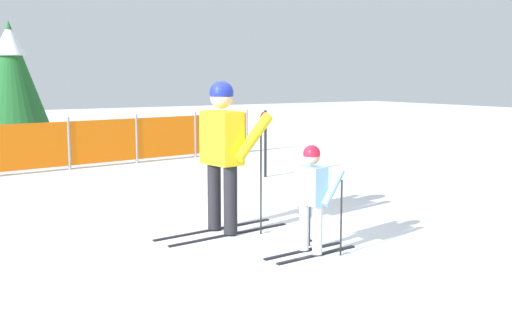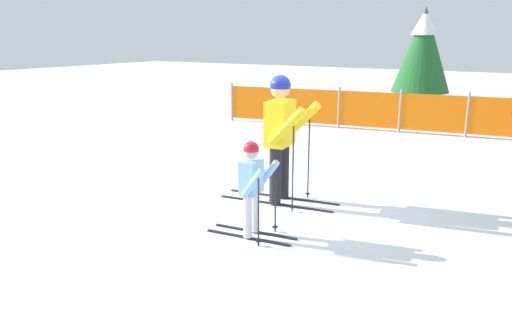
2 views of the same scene
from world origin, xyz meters
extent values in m
plane|color=white|center=(0.00, 0.00, 0.00)|extent=(60.00, 60.00, 0.00)
cube|color=black|center=(-0.06, 0.12, 0.01)|extent=(1.71, 0.26, 0.02)
cube|color=black|center=(-0.02, -0.20, 0.01)|extent=(1.71, 0.26, 0.02)
cylinder|color=black|center=(-0.06, 0.12, 0.43)|extent=(0.16, 0.16, 0.81)
cylinder|color=black|center=(-0.02, -0.20, 0.43)|extent=(0.16, 0.16, 0.81)
cube|color=yellow|center=(-0.04, -0.04, 1.15)|extent=(0.35, 0.54, 0.63)
cylinder|color=yellow|center=(0.14, 0.30, 1.17)|extent=(0.55, 0.19, 0.56)
cylinder|color=yellow|center=(0.22, -0.32, 1.17)|extent=(0.55, 0.19, 0.56)
sphere|color=#D8AD8C|center=(-0.04, -0.04, 1.63)|extent=(0.27, 0.27, 0.27)
sphere|color=navy|center=(-0.04, -0.04, 1.68)|extent=(0.28, 0.28, 0.28)
cylinder|color=black|center=(0.24, 0.33, 0.63)|extent=(0.02, 0.02, 1.27)
cylinder|color=black|center=(0.24, 0.33, 0.06)|extent=(0.07, 0.07, 0.01)
cylinder|color=black|center=(0.33, -0.33, 0.63)|extent=(0.02, 0.02, 1.27)
cylinder|color=black|center=(0.33, -0.33, 0.06)|extent=(0.07, 0.07, 0.01)
cube|color=black|center=(0.29, -1.24, 0.01)|extent=(1.09, 0.16, 0.02)
cube|color=black|center=(0.31, -1.45, 0.01)|extent=(1.09, 0.16, 0.02)
cylinder|color=silver|center=(0.29, -1.24, 0.28)|extent=(0.10, 0.10, 0.52)
cylinder|color=silver|center=(0.31, -1.45, 0.28)|extent=(0.10, 0.10, 0.52)
cube|color=#8CBFF2|center=(0.30, -1.34, 0.74)|extent=(0.22, 0.34, 0.40)
cylinder|color=#8CBFF2|center=(0.40, -1.13, 0.73)|extent=(0.31, 0.11, 0.38)
cylinder|color=#8CBFF2|center=(0.44, -1.53, 0.73)|extent=(0.31, 0.11, 0.38)
sphere|color=#D8AD8C|center=(0.30, -1.34, 1.04)|extent=(0.17, 0.17, 0.17)
sphere|color=red|center=(0.30, -1.34, 1.07)|extent=(0.18, 0.18, 0.18)
cylinder|color=black|center=(0.48, -1.08, 0.40)|extent=(0.02, 0.02, 0.80)
cylinder|color=black|center=(0.48, -1.08, 0.06)|extent=(0.07, 0.07, 0.01)
cylinder|color=black|center=(0.53, -1.56, 0.40)|extent=(0.02, 0.02, 0.80)
cylinder|color=black|center=(0.53, -1.56, 0.06)|extent=(0.07, 0.07, 0.01)
cylinder|color=gray|center=(-0.08, 6.19, 0.53)|extent=(0.06, 0.06, 1.06)
cylinder|color=gray|center=(1.44, 6.41, 0.53)|extent=(0.06, 0.06, 1.06)
cylinder|color=gray|center=(2.97, 6.63, 0.53)|extent=(0.06, 0.06, 1.06)
cylinder|color=gray|center=(4.49, 6.84, 0.53)|extent=(0.06, 0.06, 1.06)
cube|color=orange|center=(-0.84, 6.09, 0.53)|extent=(1.53, 0.25, 0.89)
cube|color=orange|center=(0.68, 6.30, 0.53)|extent=(1.53, 0.25, 0.89)
cube|color=orange|center=(2.21, 6.52, 0.53)|extent=(1.53, 0.25, 0.89)
cube|color=orange|center=(3.73, 6.73, 0.53)|extent=(1.53, 0.25, 0.89)
cylinder|color=#4C3823|center=(-0.45, 9.54, 0.34)|extent=(0.21, 0.21, 0.67)
cone|color=#1E5D29|center=(-0.45, 9.54, 1.93)|extent=(1.72, 1.72, 2.51)
cone|color=white|center=(-0.45, 9.54, 2.73)|extent=(0.77, 0.77, 0.75)
cylinder|color=black|center=(2.75, 3.30, 0.62)|extent=(0.05, 0.05, 1.25)
cylinder|color=red|center=(2.72, 3.29, 1.09)|extent=(0.26, 0.13, 0.28)
camera|label=1|loc=(-3.72, -6.64, 1.87)|focal=45.00mm
camera|label=2|loc=(3.28, -6.10, 2.34)|focal=35.00mm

